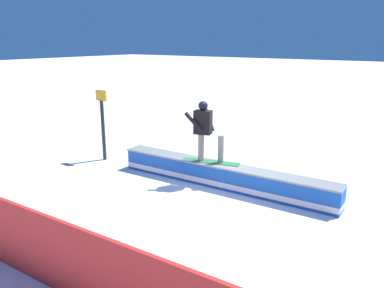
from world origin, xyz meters
name	(u,v)px	position (x,y,z in m)	size (l,w,h in m)	color
ground_plane	(222,186)	(0.00, 0.00, 0.00)	(120.00, 120.00, 0.00)	white
grind_box	(222,176)	(0.00, 0.00, 0.25)	(5.54, 0.68, 0.55)	blue
snowboarder	(205,129)	(0.45, 0.05, 1.35)	(1.43, 0.67, 1.46)	#348043
safety_fence	(47,251)	(0.00, 4.72, 0.55)	(11.30, 0.06, 1.11)	red
trail_marker	(103,123)	(3.89, 0.11, 1.08)	(0.40, 0.10, 2.02)	#262628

